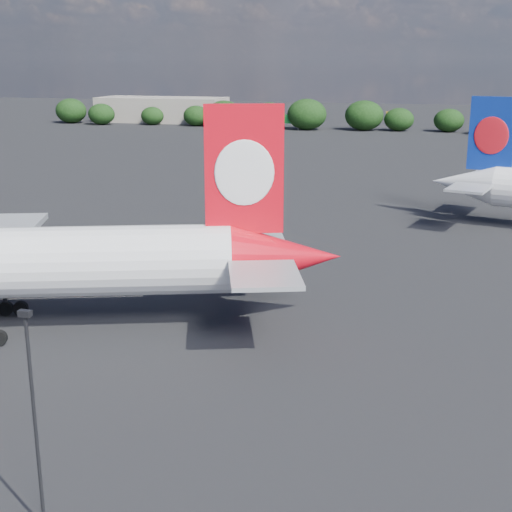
# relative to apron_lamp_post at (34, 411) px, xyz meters

# --- Properties ---
(ground) EXTENTS (500.00, 500.00, 0.00)m
(ground) POSITION_rel_apron_lamp_post_xyz_m (-11.27, 67.62, -5.94)
(ground) COLOR black
(ground) RESTS_ON ground
(apron_lamp_post) EXTENTS (0.55, 0.30, 10.59)m
(apron_lamp_post) POSITION_rel_apron_lamp_post_xyz_m (0.00, 0.00, 0.00)
(apron_lamp_post) COLOR black
(apron_lamp_post) RESTS_ON ground
(terminal_building) EXTENTS (42.00, 16.00, 8.00)m
(terminal_building) POSITION_rel_apron_lamp_post_xyz_m (-76.27, 199.62, -1.94)
(terminal_building) COLOR gray
(terminal_building) RESTS_ON ground
(highway_sign) EXTENTS (6.00, 0.30, 4.50)m
(highway_sign) POSITION_rel_apron_lamp_post_xyz_m (-29.27, 183.62, -2.81)
(highway_sign) COLOR #135F21
(highway_sign) RESTS_ON ground
(billboard_yellow) EXTENTS (5.00, 0.30, 5.50)m
(billboard_yellow) POSITION_rel_apron_lamp_post_xyz_m (0.73, 189.62, -2.07)
(billboard_yellow) COLOR gold
(billboard_yellow) RESTS_ON ground
(horizon_treeline) EXTENTS (207.07, 15.47, 9.05)m
(horizon_treeline) POSITION_rel_apron_lamp_post_xyz_m (2.77, 187.72, -1.97)
(horizon_treeline) COLOR black
(horizon_treeline) RESTS_ON ground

